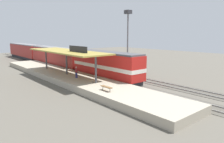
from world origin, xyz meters
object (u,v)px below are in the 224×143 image
Objects in this scene: locomotive at (106,65)px; passenger_carriage_rear at (25,51)px; freight_car at (106,62)px; platform_bench at (106,87)px; light_mast at (128,28)px; passenger_carriage_front at (56,57)px; person_waiting at (76,72)px.

passenger_carriage_rear is (0.00, 38.80, -0.10)m from locomotive.
locomotive is 1.20× the size of freight_car.
light_mast reaches higher than platform_bench.
passenger_carriage_front reaches higher than person_waiting.
freight_car is (4.60, -12.24, -0.34)m from passenger_carriage_front.
passenger_carriage_rear is 38.35m from person_waiting.
platform_bench is 0.14× the size of freight_car.
locomotive is at bearing -90.00° from passenger_carriage_rear.
locomotive reaches higher than platform_bench.
locomotive is 38.80m from passenger_carriage_rear.
platform_bench is at bearing -97.31° from person_waiting.
platform_bench is 9.80m from locomotive.
locomotive is at bearing -90.00° from passenger_carriage_front.
passenger_carriage_front is 1.71× the size of light_mast.
light_mast is at bearing 10.11° from person_waiting.
passenger_carriage_rear reaches higher than person_waiting.
passenger_carriage_rear is at bearing 82.64° from platform_bench.
freight_car is (4.60, -33.04, -0.34)m from passenger_carriage_rear.
locomotive is 7.39m from freight_car.
light_mast is at bearing -77.70° from passenger_carriage_rear.
locomotive is 0.72× the size of passenger_carriage_rear.
freight_car reaches higher than person_waiting.
freight_car is (4.60, 5.76, -0.44)m from locomotive.
locomotive reaches higher than person_waiting.
passenger_carriage_front is 13.08m from freight_car.
platform_bench is at bearing -142.20° from light_mast.
passenger_carriage_rear is at bearing 102.30° from light_mast.
light_mast is at bearing 37.80° from platform_bench.
passenger_carriage_front is at bearing 110.60° from freight_car.
passenger_carriage_front is 17.93m from person_waiting.
passenger_carriage_rear is at bearing 82.63° from person_waiting.
light_mast is at bearing -40.45° from freight_car.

